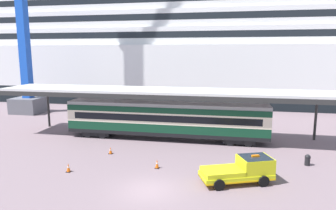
{
  "coord_description": "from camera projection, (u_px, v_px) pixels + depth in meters",
  "views": [
    {
      "loc": [
        5.12,
        -19.24,
        9.42
      ],
      "look_at": [
        -0.42,
        8.88,
        4.5
      ],
      "focal_mm": 32.68,
      "sensor_mm": 36.0,
      "label": 1
    }
  ],
  "objects": [
    {
      "name": "platform_canopy",
      "position": [
        167.0,
        92.0,
        33.27
      ],
      "size": [
        37.27,
        5.53,
        5.46
      ],
      "color": "silver",
      "rests_on": "ground"
    },
    {
      "name": "traffic_cone_mid",
      "position": [
        157.0,
        164.0,
        25.17
      ],
      "size": [
        0.36,
        0.36,
        0.76
      ],
      "color": "black",
      "rests_on": "ground"
    },
    {
      "name": "service_truck",
      "position": [
        243.0,
        169.0,
        22.37
      ],
      "size": [
        5.58,
        3.82,
        2.02
      ],
      "color": "yellow",
      "rests_on": "ground"
    },
    {
      "name": "traffic_cone_near",
      "position": [
        111.0,
        150.0,
        28.79
      ],
      "size": [
        0.36,
        0.36,
        0.65
      ],
      "color": "black",
      "rests_on": "ground"
    },
    {
      "name": "ground_plane",
      "position": [
        149.0,
        190.0,
        21.18
      ],
      "size": [
        400.0,
        400.0,
        0.0
      ],
      "primitive_type": "plane",
      "color": "slate"
    },
    {
      "name": "train_carriage",
      "position": [
        166.0,
        119.0,
        33.31
      ],
      "size": [
        21.79,
        2.81,
        4.11
      ],
      "color": "black",
      "rests_on": "ground"
    },
    {
      "name": "cruise_ship",
      "position": [
        233.0,
        46.0,
        61.96
      ],
      "size": [
        148.15,
        26.73,
        33.44
      ],
      "color": "black",
      "rests_on": "ground"
    },
    {
      "name": "traffic_cone_far",
      "position": [
        68.0,
        168.0,
        24.4
      ],
      "size": [
        0.36,
        0.36,
        0.71
      ],
      "color": "black",
      "rests_on": "ground"
    },
    {
      "name": "quay_bollard",
      "position": [
        307.0,
        159.0,
        25.79
      ],
      "size": [
        0.48,
        0.48,
        0.96
      ],
      "color": "black",
      "rests_on": "ground"
    }
  ]
}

